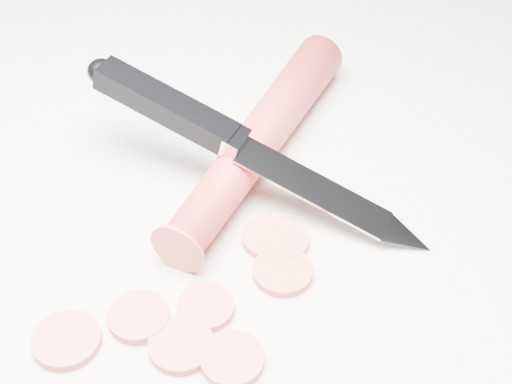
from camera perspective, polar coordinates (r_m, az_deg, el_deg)
name	(u,v)px	position (r m, az deg, el deg)	size (l,w,h in m)	color
ground	(202,227)	(0.45, -4.34, -2.85)	(2.40, 2.40, 0.00)	silver
carrot	(260,138)	(0.49, 0.32, 4.36)	(0.03, 0.03, 0.23)	red
carrot_slice_0	(232,359)	(0.39, -1.91, -13.24)	(0.03, 0.03, 0.01)	#D85F47
carrot_slice_1	(206,308)	(0.41, -4.03, -9.22)	(0.03, 0.03, 0.01)	#D85F47
carrot_slice_2	(283,271)	(0.42, 2.16, -6.37)	(0.04, 0.04, 0.01)	#D85F47
carrot_slice_3	(285,242)	(0.44, 2.32, -4.00)	(0.03, 0.03, 0.01)	#D85F47
carrot_slice_4	(271,238)	(0.44, 1.19, -3.68)	(0.04, 0.04, 0.01)	#D85F47
carrot_slice_5	(139,317)	(0.41, -9.35, -9.82)	(0.03, 0.03, 0.01)	#D85F47
carrot_slice_7	(67,340)	(0.41, -14.90, -11.37)	(0.04, 0.04, 0.01)	#D85F47
carrot_slice_8	(181,345)	(0.40, -6.01, -12.09)	(0.04, 0.04, 0.01)	#D85F47
kitchen_knife	(255,149)	(0.45, -0.09, 3.46)	(0.19, 0.19, 0.07)	silver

